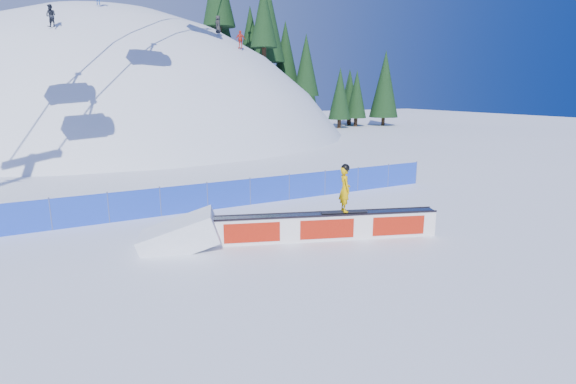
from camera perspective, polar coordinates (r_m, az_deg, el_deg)
ground at (r=16.11m, az=-1.65°, el=-5.58°), size 160.00×160.00×0.00m
snow_hill at (r=60.66m, az=-19.90°, el=-10.30°), size 64.00×64.00×64.00m
treeline at (r=63.92m, az=2.35°, el=16.46°), size 25.97×12.99×20.19m
safety_fence at (r=19.93m, az=-7.46°, el=-0.27°), size 22.05×0.05×1.30m
rail_box at (r=15.67m, az=4.77°, el=-4.36°), size 7.65×3.14×0.95m
snow_ramp at (r=15.46m, az=-13.49°, el=-6.75°), size 3.05×2.44×1.65m
snowboarder at (r=15.50m, az=7.22°, el=0.42°), size 1.63×0.82×1.70m
distant_skiers at (r=45.12m, az=-17.57°, el=20.56°), size 17.13×6.44×5.30m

